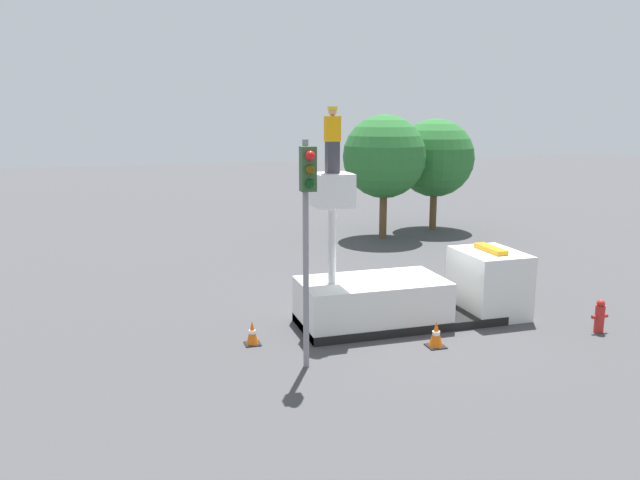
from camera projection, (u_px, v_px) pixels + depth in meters
ground_plane at (399, 323)px, 18.15m from camera, size 120.00×120.00×0.00m
bucket_truck at (412, 294)px, 18.09m from camera, size 6.72×2.27×4.41m
worker at (332, 140)px, 16.50m from camera, size 0.40×0.26×1.75m
traffic_light_pole at (307, 210)px, 14.13m from camera, size 0.34×0.57×5.42m
fire_hydrant at (600, 316)px, 17.26m from camera, size 0.50×0.26×0.95m
traffic_cone_rear at (252, 333)px, 16.39m from camera, size 0.41×0.41×0.64m
traffic_cone_curbside at (436, 335)px, 16.22m from camera, size 0.46×0.46×0.69m
tree_left_bg at (435, 158)px, 31.94m from camera, size 3.98×3.98×5.72m
tree_right_bg at (384, 157)px, 29.70m from camera, size 3.97×3.97×5.93m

